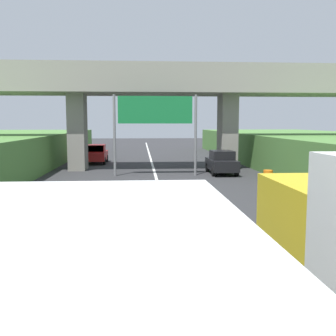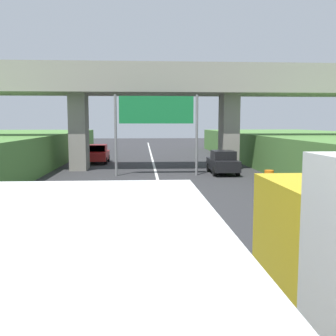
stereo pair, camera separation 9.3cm
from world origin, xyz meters
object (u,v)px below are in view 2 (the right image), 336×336
at_px(overhead_highway_sign, 156,116).
at_px(car_black, 223,162).
at_px(car_red, 98,154).
at_px(construction_barrel_5, 269,177).
at_px(construction_barrel_4, 297,190).

xyz_separation_m(overhead_highway_sign, car_black, (4.86, 0.54, -3.37)).
bearing_deg(car_red, overhead_highway_sign, -60.24).
bearing_deg(construction_barrel_5, overhead_highway_sign, 144.56).
distance_m(car_black, construction_barrel_5, 5.54).
distance_m(car_red, car_black, 13.02).
bearing_deg(construction_barrel_4, car_red, 122.53).
height_order(car_black, construction_barrel_5, car_black).
bearing_deg(overhead_highway_sign, car_black, 6.36).
xyz_separation_m(car_red, construction_barrel_5, (11.71, -13.62, -0.40)).
bearing_deg(construction_barrel_5, construction_barrel_4, -91.25).
height_order(car_red, construction_barrel_4, car_red).
xyz_separation_m(overhead_highway_sign, construction_barrel_4, (6.51, -9.28, -3.77)).
xyz_separation_m(car_red, car_black, (9.97, -8.38, 0.00)).
bearing_deg(overhead_highway_sign, construction_barrel_4, -54.96).
bearing_deg(car_black, overhead_highway_sign, -173.64).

